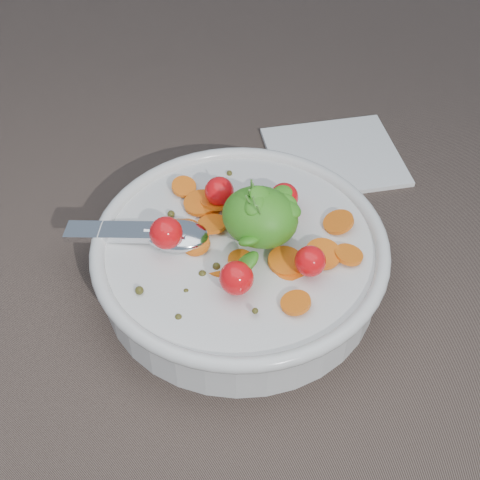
% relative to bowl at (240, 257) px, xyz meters
% --- Properties ---
extents(ground, '(6.00, 6.00, 0.00)m').
position_rel_bowl_xyz_m(ground, '(-0.01, 0.01, -0.03)').
color(ground, brown).
rests_on(ground, ground).
extents(bowl, '(0.28, 0.26, 0.11)m').
position_rel_bowl_xyz_m(bowl, '(0.00, 0.00, 0.00)').
color(bowl, silver).
rests_on(bowl, ground).
extents(napkin, '(0.18, 0.18, 0.01)m').
position_rel_bowl_xyz_m(napkin, '(0.02, 0.20, -0.03)').
color(napkin, white).
rests_on(napkin, ground).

